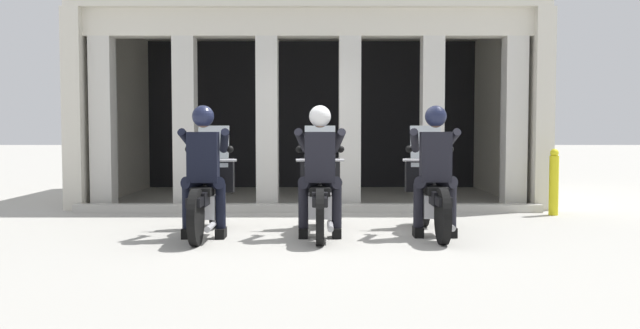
{
  "coord_description": "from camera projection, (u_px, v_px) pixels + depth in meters",
  "views": [
    {
      "loc": [
        -0.0,
        -8.44,
        1.32
      ],
      "look_at": [
        0.0,
        0.01,
        0.85
      ],
      "focal_mm": 37.34,
      "sensor_mm": 36.0,
      "label": 1
    }
  ],
  "objects": [
    {
      "name": "ground_plane",
      "position": [
        320.0,
        204.0,
        11.5
      ],
      "size": [
        80.0,
        80.0,
        0.0
      ],
      "primitive_type": "plane",
      "color": "#A8A59E"
    },
    {
      "name": "station_building",
      "position": [
        310.0,
        90.0,
        12.99
      ],
      "size": [
        7.81,
        4.55,
        3.39
      ],
      "color": "black",
      "rests_on": "ground"
    },
    {
      "name": "kerb_strip",
      "position": [
        308.0,
        208.0,
        10.42
      ],
      "size": [
        7.31,
        0.24,
        0.12
      ],
      "primitive_type": "cube",
      "color": "#B7B5AD",
      "rests_on": "ground"
    },
    {
      "name": "motorcycle_left",
      "position": [
        208.0,
        194.0,
        8.22
      ],
      "size": [
        0.62,
        2.04,
        1.35
      ],
      "rotation": [
        0.0,
        0.0,
        -0.01
      ],
      "color": "black",
      "rests_on": "ground"
    },
    {
      "name": "police_officer_left",
      "position": [
        204.0,
        160.0,
        7.91
      ],
      "size": [
        0.63,
        0.61,
        1.58
      ],
      "rotation": [
        0.0,
        0.0,
        -0.01
      ],
      "color": "black",
      "rests_on": "ground"
    },
    {
      "name": "motorcycle_center",
      "position": [
        320.0,
        194.0,
        8.25
      ],
      "size": [
        0.62,
        2.04,
        1.35
      ],
      "rotation": [
        0.0,
        0.0,
        -0.04
      ],
      "color": "black",
      "rests_on": "ground"
    },
    {
      "name": "police_officer_center",
      "position": [
        320.0,
        160.0,
        7.94
      ],
      "size": [
        0.63,
        0.61,
        1.58
      ],
      "rotation": [
        0.0,
        0.0,
        -0.04
      ],
      "color": "black",
      "rests_on": "ground"
    },
    {
      "name": "motorcycle_right",
      "position": [
        431.0,
        193.0,
        8.3
      ],
      "size": [
        0.62,
        2.04,
        1.35
      ],
      "rotation": [
        0.0,
        0.0,
        -0.01
      ],
      "color": "black",
      "rests_on": "ground"
    },
    {
      "name": "police_officer_right",
      "position": [
        435.0,
        159.0,
        8.0
      ],
      "size": [
        0.63,
        0.61,
        1.58
      ],
      "rotation": [
        0.0,
        0.0,
        -0.01
      ],
      "color": "black",
      "rests_on": "ground"
    },
    {
      "name": "bollard_kerbside",
      "position": [
        554.0,
        182.0,
        10.01
      ],
      "size": [
        0.14,
        0.14,
        1.01
      ],
      "color": "yellow",
      "rests_on": "ground"
    }
  ]
}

